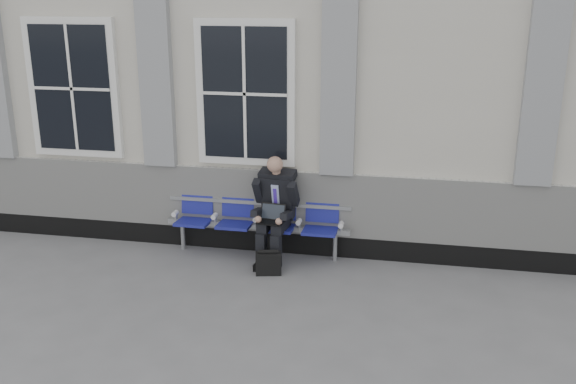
# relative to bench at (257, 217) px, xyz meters

# --- Properties ---
(ground) EXTENTS (70.00, 70.00, 0.00)m
(ground) POSITION_rel_bench_xyz_m (-0.52, -1.32, -0.55)
(ground) COLOR slate
(ground) RESTS_ON ground
(station_building) EXTENTS (14.40, 4.40, 4.49)m
(station_building) POSITION_rel_bench_xyz_m (-0.54, 2.15, 1.67)
(station_building) COLOR beige
(station_building) RESTS_ON ground
(bench) EXTENTS (2.60, 0.47, 0.91)m
(bench) POSITION_rel_bench_xyz_m (0.00, 0.00, 0.00)
(bench) COLOR #9EA0A3
(bench) RESTS_ON ground
(businessman) EXTENTS (0.62, 0.84, 1.47)m
(businessman) POSITION_rel_bench_xyz_m (0.29, -0.14, 0.24)
(businessman) COLOR black
(businessman) RESTS_ON ground
(briefcase) EXTENTS (0.36, 0.21, 0.34)m
(briefcase) POSITION_rel_bench_xyz_m (0.30, -0.64, -0.39)
(briefcase) COLOR black
(briefcase) RESTS_ON ground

